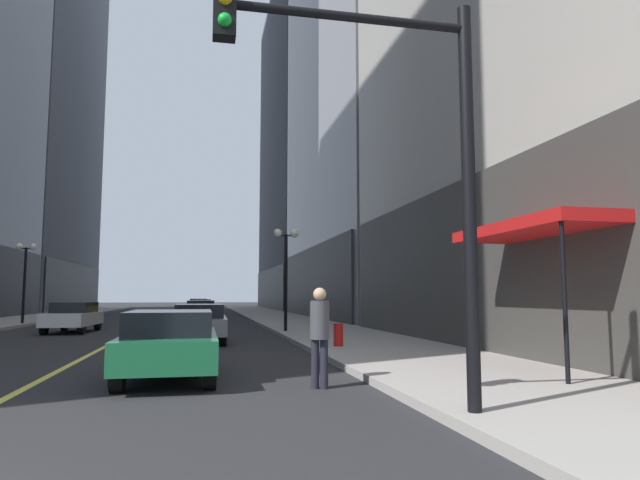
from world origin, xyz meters
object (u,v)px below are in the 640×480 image
object	(u,v)px
car_grey	(200,322)
car_yellow	(201,307)
car_black	(201,310)
street_lamp_right_mid	(286,257)
car_silver	(199,305)
fire_hydrant_right	(338,337)
car_green	(170,342)
car_white	(73,316)
traffic_light_near_right	(392,129)
pedestrian_with_orange_bag	(320,329)
street_lamp_left_far	(25,265)

from	to	relation	value
car_grey	car_yellow	world-z (taller)	same
car_black	street_lamp_right_mid	distance (m)	12.99
car_black	car_yellow	size ratio (longest dim) A/B	0.98
car_silver	fire_hydrant_right	distance (m)	40.90
street_lamp_right_mid	fire_hydrant_right	xyz separation A→B (m)	(0.50, -7.24, -2.86)
car_green	car_white	distance (m)	15.87
traffic_light_near_right	street_lamp_right_mid	size ratio (longest dim) A/B	1.28
car_grey	car_black	xyz separation A→B (m)	(-0.00, 15.65, 0.00)
car_green	car_black	xyz separation A→B (m)	(0.52, 24.08, 0.00)
pedestrian_with_orange_bag	traffic_light_near_right	bearing A→B (deg)	-83.96
car_green	fire_hydrant_right	xyz separation A→B (m)	(4.50, 4.58, -0.32)
car_white	car_green	bearing A→B (deg)	-71.69
street_lamp_right_mid	fire_hydrant_right	world-z (taller)	street_lamp_right_mid
fire_hydrant_right	traffic_light_near_right	bearing A→B (deg)	-99.46
car_silver	car_black	bearing A→B (deg)	-89.07
traffic_light_near_right	street_lamp_left_far	xyz separation A→B (m)	(-11.75, 25.81, -0.49)
car_white	car_black	xyz separation A→B (m)	(5.51, 9.01, 0.00)
fire_hydrant_right	street_lamp_left_far	bearing A→B (deg)	128.85
pedestrian_with_orange_bag	street_lamp_right_mid	distance (m)	13.76
pedestrian_with_orange_bag	street_lamp_left_far	world-z (taller)	street_lamp_left_far
car_silver	car_green	bearing A→B (deg)	-90.22
pedestrian_with_orange_bag	fire_hydrant_right	xyz separation A→B (m)	(1.87, 6.27, -0.63)
car_black	street_lamp_right_mid	size ratio (longest dim) A/B	0.99
car_white	street_lamp_right_mid	distance (m)	9.89
car_black	car_white	bearing A→B (deg)	-121.42
car_black	street_lamp_left_far	bearing A→B (deg)	-162.24
car_black	traffic_light_near_right	world-z (taller)	traffic_light_near_right
car_black	pedestrian_with_orange_bag	bearing A→B (deg)	-85.32
car_yellow	street_lamp_left_far	size ratio (longest dim) A/B	1.01
car_green	car_black	world-z (taller)	same
car_green	fire_hydrant_right	size ratio (longest dim) A/B	5.28
car_white	traffic_light_near_right	xyz separation A→B (m)	(7.94, -19.79, 3.03)
car_silver	traffic_light_near_right	bearing A→B (deg)	-86.82
car_grey	car_black	bearing A→B (deg)	90.00
traffic_light_near_right	car_yellow	bearing A→B (deg)	93.56
car_green	car_grey	size ratio (longest dim) A/B	0.98
car_silver	street_lamp_right_mid	world-z (taller)	street_lamp_right_mid
car_green	car_white	world-z (taller)	same
car_green	car_grey	bearing A→B (deg)	86.48
car_black	car_green	bearing A→B (deg)	-91.23
car_silver	fire_hydrant_right	world-z (taller)	car_silver
car_green	street_lamp_right_mid	distance (m)	12.74
car_yellow	traffic_light_near_right	xyz separation A→B (m)	(2.47, -39.71, 3.02)
car_black	street_lamp_left_far	size ratio (longest dim) A/B	0.99
pedestrian_with_orange_bag	street_lamp_left_far	size ratio (longest dim) A/B	0.40
car_black	traffic_light_near_right	size ratio (longest dim) A/B	0.78
car_black	traffic_light_near_right	distance (m)	29.06
car_yellow	street_lamp_right_mid	world-z (taller)	street_lamp_right_mid
traffic_light_near_right	car_silver	bearing A→B (deg)	93.18
car_grey	car_white	bearing A→B (deg)	129.67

